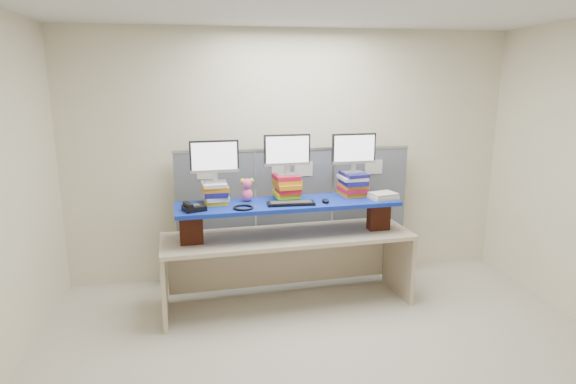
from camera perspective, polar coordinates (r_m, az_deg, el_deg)
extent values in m
cube|color=beige|center=(3.55, 5.74, -0.71)|extent=(5.00, 4.00, 2.80)
cube|color=beige|center=(4.11, 5.27, -19.97)|extent=(5.00, 4.00, 0.01)
cube|color=#515660|center=(5.32, -8.53, -3.35)|extent=(0.85, 0.05, 1.50)
cube|color=#515660|center=(5.40, 0.72, -2.97)|extent=(0.85, 0.05, 1.50)
cube|color=#515660|center=(5.61, 9.48, -2.53)|extent=(0.85, 0.05, 1.50)
cube|color=#ABAEB2|center=(5.24, 0.74, 5.10)|extent=(2.60, 0.06, 0.03)
cube|color=silver|center=(5.17, -9.65, 2.38)|extent=(0.20, 0.00, 0.16)
cube|color=silver|center=(5.22, -0.83, 2.68)|extent=(0.20, 0.00, 0.16)
cube|color=silver|center=(5.26, 1.86, 2.76)|extent=(0.20, 0.00, 0.16)
cube|color=silver|center=(5.47, 10.12, 2.96)|extent=(0.20, 0.00, 0.16)
cube|color=#C4B195|center=(4.80, 0.00, -5.28)|extent=(2.52, 0.91, 0.04)
cube|color=#C4B195|center=(4.81, -14.46, -10.45)|extent=(0.09, 0.67, 0.71)
cube|color=#C4B195|center=(5.33, 12.94, -8.02)|extent=(0.09, 0.67, 0.71)
cube|color=maroon|center=(4.58, -11.41, -4.26)|extent=(0.22, 0.13, 0.29)
cube|color=maroon|center=(5.00, 10.69, -2.75)|extent=(0.22, 0.13, 0.29)
cube|color=navy|center=(4.70, 0.00, -1.42)|extent=(2.21, 0.71, 0.04)
cube|color=gold|center=(4.70, -8.55, -1.09)|extent=(0.24, 0.28, 0.04)
cube|color=silver|center=(4.70, -8.50, -0.59)|extent=(0.25, 0.32, 0.04)
cube|color=navy|center=(4.68, -8.53, -0.09)|extent=(0.23, 0.29, 0.05)
cube|color=orange|center=(4.67, -8.65, 0.48)|extent=(0.27, 0.29, 0.04)
cube|color=silver|center=(4.65, -8.76, 0.92)|extent=(0.25, 0.29, 0.03)
cube|color=#248738|center=(4.80, -0.09, -0.67)|extent=(0.26, 0.30, 0.03)
cube|color=gold|center=(4.81, -0.22, -0.21)|extent=(0.25, 0.29, 0.04)
cube|color=red|center=(4.79, 0.03, 0.28)|extent=(0.23, 0.29, 0.05)
cube|color=orange|center=(4.78, -0.12, 0.81)|extent=(0.26, 0.32, 0.04)
cube|color=orange|center=(4.78, -0.13, 1.32)|extent=(0.28, 0.30, 0.04)
cube|color=red|center=(4.77, -0.21, 1.79)|extent=(0.26, 0.28, 0.04)
cube|color=orange|center=(5.02, 7.60, -0.10)|extent=(0.26, 0.31, 0.05)
cube|color=red|center=(5.00, 7.67, 0.35)|extent=(0.27, 0.30, 0.04)
cube|color=orange|center=(5.00, 7.75, 0.80)|extent=(0.26, 0.31, 0.03)
cube|color=navy|center=(4.98, 7.73, 1.22)|extent=(0.24, 0.31, 0.05)
cube|color=silver|center=(4.97, 7.63, 1.68)|extent=(0.27, 0.30, 0.03)
cube|color=navy|center=(4.98, 7.82, 2.09)|extent=(0.26, 0.32, 0.04)
cube|color=#ABABB1|center=(4.66, -8.63, 1.24)|extent=(0.21, 0.14, 0.01)
cube|color=#ABABB1|center=(4.65, -8.65, 1.83)|extent=(0.05, 0.04, 0.08)
cube|color=black|center=(4.61, -8.73, 4.19)|extent=(0.46, 0.07, 0.31)
cube|color=white|center=(4.59, -8.73, 4.15)|extent=(0.42, 0.04, 0.27)
cube|color=#ABABB1|center=(4.76, -0.11, 2.12)|extent=(0.21, 0.14, 0.01)
cube|color=#ABABB1|center=(4.75, -0.11, 2.70)|extent=(0.05, 0.04, 0.08)
cube|color=black|center=(4.72, -0.11, 5.02)|extent=(0.46, 0.07, 0.31)
cube|color=white|center=(4.70, -0.07, 4.98)|extent=(0.42, 0.04, 0.27)
cube|color=#ABABB1|center=(4.97, 7.71, 2.36)|extent=(0.21, 0.14, 0.01)
cube|color=#ABABB1|center=(4.96, 7.73, 2.91)|extent=(0.05, 0.04, 0.08)
cube|color=black|center=(4.93, 7.80, 5.13)|extent=(0.46, 0.07, 0.31)
cube|color=white|center=(4.91, 7.87, 5.10)|extent=(0.42, 0.04, 0.27)
cube|color=black|center=(4.59, 0.35, -1.36)|extent=(0.45, 0.16, 0.03)
cube|color=#323234|center=(4.59, 0.35, -1.18)|extent=(0.39, 0.11, 0.00)
ellipsoid|color=black|center=(4.68, 4.46, -1.04)|extent=(0.11, 0.13, 0.04)
cube|color=black|center=(4.47, -11.06, -1.87)|extent=(0.24, 0.23, 0.05)
cube|color=#323234|center=(4.46, -11.07, -1.53)|extent=(0.12, 0.12, 0.01)
cube|color=black|center=(4.44, -11.75, -1.47)|extent=(0.10, 0.17, 0.03)
torus|color=black|center=(4.47, -5.32, -1.85)|extent=(0.22, 0.22, 0.02)
ellipsoid|color=#F55D90|center=(4.73, -4.85, -0.34)|extent=(0.11, 0.10, 0.13)
sphere|color=#F55D90|center=(4.71, -4.88, 1.00)|extent=(0.10, 0.10, 0.10)
sphere|color=#FFF328|center=(4.70, -5.43, 1.33)|extent=(0.04, 0.04, 0.04)
sphere|color=#FFF328|center=(4.71, -4.34, 1.37)|extent=(0.04, 0.04, 0.04)
cube|color=beige|center=(4.92, 11.20, -0.61)|extent=(0.30, 0.27, 0.03)
cube|color=beige|center=(4.91, 11.21, -0.26)|extent=(0.29, 0.25, 0.03)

